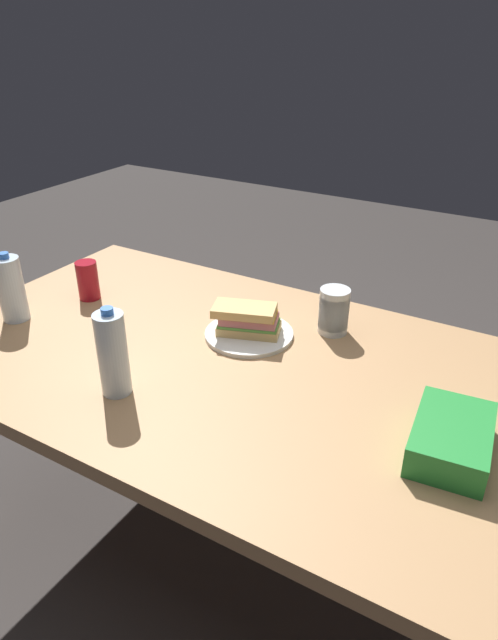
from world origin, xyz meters
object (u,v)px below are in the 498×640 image
(plastic_cup_stack, at_px, (334,311))
(sandwich, at_px, (248,319))
(dining_table, at_px, (246,391))
(water_bottle_tall, at_px, (11,289))
(soda_can_red, at_px, (88,280))
(water_bottle_spare, at_px, (113,354))
(paper_plate, at_px, (249,334))
(chip_bag, at_px, (451,438))

(plastic_cup_stack, bearing_deg, sandwich, 36.68)
(dining_table, xyz_separation_m, water_bottle_tall, (0.71, 0.13, 0.18))
(dining_table, distance_m, soda_can_red, 0.65)
(sandwich, distance_m, water_bottle_spare, 0.41)
(soda_can_red, bearing_deg, paper_plate, -175.09)
(sandwich, distance_m, chip_bag, 0.63)
(chip_bag, bearing_deg, soda_can_red, -103.51)
(sandwich, bearing_deg, chip_bag, 161.41)
(paper_plate, height_order, soda_can_red, soda_can_red)
(paper_plate, distance_m, water_bottle_spare, 0.42)
(plastic_cup_stack, bearing_deg, dining_table, 65.92)
(water_bottle_tall, distance_m, plastic_cup_stack, 0.92)
(dining_table, xyz_separation_m, sandwich, (0.07, -0.13, 0.14))
(water_bottle_tall, bearing_deg, sandwich, -158.15)
(paper_plate, relative_size, water_bottle_spare, 1.11)
(water_bottle_spare, bearing_deg, soda_can_red, -38.94)
(dining_table, distance_m, sandwich, 0.20)
(sandwich, height_order, soda_can_red, soda_can_red)
(soda_can_red, height_order, water_bottle_spare, water_bottle_spare)
(sandwich, distance_m, water_bottle_tall, 0.69)
(sandwich, xyz_separation_m, soda_can_red, (0.55, 0.04, 0.01))
(sandwich, xyz_separation_m, water_bottle_spare, (0.13, 0.38, 0.05))
(paper_plate, xyz_separation_m, water_bottle_tall, (0.64, 0.26, 0.09))
(chip_bag, bearing_deg, water_bottle_tall, -93.22)
(dining_table, bearing_deg, sandwich, -60.59)
(plastic_cup_stack, bearing_deg, water_bottle_spare, 58.40)
(dining_table, bearing_deg, chip_bag, 172.04)
(paper_plate, bearing_deg, sandwich, 45.99)
(paper_plate, bearing_deg, plastic_cup_stack, -143.49)
(paper_plate, height_order, chip_bag, chip_bag)
(sandwich, height_order, water_bottle_tall, water_bottle_tall)
(sandwich, height_order, water_bottle_spare, water_bottle_spare)
(chip_bag, relative_size, water_bottle_spare, 1.03)
(water_bottle_spare, bearing_deg, water_bottle_tall, -14.22)
(sandwich, bearing_deg, dining_table, 119.41)
(paper_plate, distance_m, sandwich, 0.05)
(soda_can_red, bearing_deg, water_bottle_tall, 67.79)
(chip_bag, relative_size, plastic_cup_stack, 1.76)
(dining_table, relative_size, water_bottle_spare, 7.98)
(dining_table, bearing_deg, soda_can_red, -7.57)
(paper_plate, height_order, water_bottle_tall, water_bottle_tall)
(chip_bag, bearing_deg, sandwich, -114.35)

